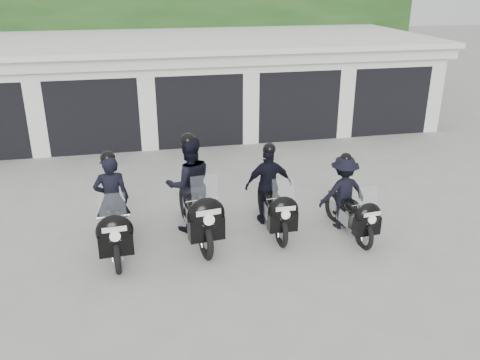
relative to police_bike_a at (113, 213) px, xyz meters
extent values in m
plane|color=#9B9B96|center=(2.47, 0.44, -0.78)|extent=(80.00, 80.00, 0.00)
cube|color=silver|center=(2.47, 8.94, 0.62)|extent=(16.00, 6.00, 2.80)
cube|color=silver|center=(2.47, 8.74, 2.10)|extent=(16.40, 6.80, 0.16)
cube|color=silver|center=(2.47, 5.69, 1.87)|extent=(16.40, 0.12, 0.40)
cube|color=black|center=(2.47, 5.92, -0.66)|extent=(16.00, 0.06, 0.24)
cube|color=silver|center=(-2.18, 6.09, 0.62)|extent=(0.50, 0.50, 2.80)
cube|color=black|center=(-0.63, 7.14, 0.32)|extent=(2.60, 2.60, 2.20)
cube|color=silver|center=(-0.63, 6.09, 1.72)|extent=(2.60, 0.50, 0.60)
cube|color=silver|center=(0.92, 6.09, 0.62)|extent=(0.50, 0.50, 2.80)
cube|color=black|center=(2.47, 7.14, 0.32)|extent=(2.60, 2.60, 2.20)
cube|color=silver|center=(2.47, 6.09, 1.72)|extent=(2.60, 0.50, 0.60)
cube|color=silver|center=(4.02, 6.09, 0.62)|extent=(0.50, 0.50, 2.80)
cube|color=black|center=(5.57, 7.14, 0.32)|extent=(2.60, 2.60, 2.20)
cube|color=silver|center=(5.57, 6.09, 1.72)|extent=(2.60, 0.50, 0.60)
cube|color=silver|center=(7.12, 6.09, 0.62)|extent=(0.50, 0.50, 2.80)
cube|color=black|center=(8.67, 7.14, 0.32)|extent=(2.60, 2.60, 2.20)
cube|color=silver|center=(8.67, 6.09, 1.72)|extent=(2.60, 0.50, 0.60)
cube|color=silver|center=(10.22, 6.09, 0.62)|extent=(0.50, 0.50, 2.80)
cube|color=#183C16|center=(2.47, 12.94, 1.37)|extent=(20.00, 2.00, 4.30)
cylinder|color=black|center=(-4.03, 14.44, 0.87)|extent=(0.24, 0.24, 3.30)
cylinder|color=black|center=(5.47, 14.44, 0.87)|extent=(0.24, 0.24, 3.30)
cylinder|color=black|center=(9.97, 14.44, 0.87)|extent=(0.24, 0.24, 3.30)
torus|color=black|center=(0.04, -0.75, -0.45)|extent=(0.15, 0.76, 0.76)
torus|color=black|center=(-0.04, 0.74, -0.45)|extent=(0.15, 0.76, 0.76)
cube|color=#B1B1B6|center=(0.00, 0.02, -0.38)|extent=(0.30, 0.58, 0.33)
cube|color=black|center=(0.00, 0.00, -0.55)|extent=(0.15, 1.35, 0.06)
ellipsoid|color=black|center=(0.01, -0.16, -0.03)|extent=(0.36, 0.61, 0.30)
cube|color=black|center=(-0.01, 0.29, -0.01)|extent=(0.30, 0.58, 0.10)
ellipsoid|color=black|center=(0.04, -0.83, 0.03)|extent=(0.67, 0.37, 0.62)
cube|color=black|center=(0.04, -0.83, -0.21)|extent=(0.61, 0.26, 0.41)
cube|color=#B2BFC6|center=(0.04, -0.80, 0.45)|extent=(0.46, 0.14, 0.53)
cylinder|color=silver|center=(0.03, -0.62, 0.22)|extent=(0.58, 0.06, 0.03)
cube|color=silver|center=(0.05, -1.00, 0.16)|extent=(0.41, 0.04, 0.09)
cube|color=silver|center=(0.05, -0.97, -0.03)|extent=(0.19, 0.02, 0.10)
imported|color=black|center=(-0.02, 0.31, 0.13)|extent=(0.68, 0.47, 1.82)
sphere|color=black|center=(-0.02, 0.31, 0.98)|extent=(0.28, 0.28, 0.28)
torus|color=black|center=(1.65, -0.59, -0.43)|extent=(0.22, 0.83, 0.82)
torus|color=black|center=(1.45, 1.03, -0.43)|extent=(0.22, 0.83, 0.82)
cube|color=#B1B1B6|center=(1.55, 0.24, -0.35)|extent=(0.37, 0.65, 0.36)
cube|color=black|center=(1.55, 0.22, -0.53)|extent=(0.26, 1.47, 0.07)
ellipsoid|color=black|center=(1.57, 0.05, 0.04)|extent=(0.44, 0.69, 0.33)
cube|color=black|center=(1.51, 0.54, 0.06)|extent=(0.37, 0.65, 0.11)
ellipsoid|color=black|center=(1.66, -0.68, 0.11)|extent=(0.75, 0.45, 0.68)
cube|color=black|center=(1.66, -0.68, -0.15)|extent=(0.68, 0.32, 0.45)
cube|color=#B2BFC6|center=(1.65, -0.64, 0.56)|extent=(0.51, 0.19, 0.58)
cylinder|color=silver|center=(1.63, -0.45, 0.31)|extent=(0.63, 0.11, 0.03)
cube|color=silver|center=(1.68, -0.87, 0.24)|extent=(0.45, 0.07, 0.10)
cube|color=silver|center=(1.68, -0.83, 0.04)|extent=(0.20, 0.04, 0.11)
imported|color=black|center=(1.51, 0.56, 0.22)|extent=(1.05, 0.86, 1.98)
sphere|color=black|center=(1.51, 0.56, 1.14)|extent=(0.30, 0.30, 0.30)
torus|color=black|center=(3.15, -0.46, -0.48)|extent=(0.11, 0.70, 0.70)
torus|color=black|center=(3.15, 0.93, -0.48)|extent=(0.11, 0.70, 0.70)
cube|color=#B1B1B6|center=(3.15, 0.26, -0.41)|extent=(0.25, 0.53, 0.31)
cube|color=black|center=(3.15, 0.24, -0.56)|extent=(0.08, 1.25, 0.06)
ellipsoid|color=black|center=(3.15, 0.09, -0.08)|extent=(0.31, 0.56, 0.28)
cube|color=black|center=(3.15, 0.51, -0.06)|extent=(0.25, 0.53, 0.10)
ellipsoid|color=black|center=(3.15, -0.53, -0.02)|extent=(0.61, 0.32, 0.58)
cube|color=black|center=(3.15, -0.53, -0.25)|extent=(0.56, 0.21, 0.39)
cube|color=#B2BFC6|center=(3.15, -0.50, 0.36)|extent=(0.42, 0.11, 0.49)
cylinder|color=silver|center=(3.15, -0.34, 0.15)|extent=(0.54, 0.03, 0.03)
cube|color=silver|center=(3.16, -0.70, 0.09)|extent=(0.39, 0.02, 0.09)
cube|color=silver|center=(3.16, -0.67, -0.08)|extent=(0.17, 0.01, 0.10)
imported|color=black|center=(3.15, 0.53, 0.07)|extent=(0.99, 0.57, 1.69)
sphere|color=black|center=(3.15, 0.53, 0.86)|extent=(0.26, 0.26, 0.26)
torus|color=black|center=(4.68, -0.90, -0.50)|extent=(0.16, 0.65, 0.65)
torus|color=black|center=(4.56, 0.37, -0.50)|extent=(0.16, 0.65, 0.65)
cube|color=#B1B1B6|center=(4.62, -0.24, -0.44)|extent=(0.28, 0.51, 0.28)
cube|color=black|center=(4.62, -0.26, -0.58)|extent=(0.18, 1.16, 0.05)
ellipsoid|color=black|center=(4.63, -0.39, -0.14)|extent=(0.34, 0.54, 0.26)
cube|color=black|center=(4.60, -0.01, -0.12)|extent=(0.28, 0.51, 0.09)
ellipsoid|color=black|center=(4.69, -0.97, -0.08)|extent=(0.58, 0.34, 0.53)
cube|color=black|center=(4.69, -0.97, -0.29)|extent=(0.53, 0.24, 0.36)
cube|color=#B2BFC6|center=(4.69, -0.94, 0.27)|extent=(0.40, 0.14, 0.45)
cylinder|color=silver|center=(4.67, -0.79, 0.08)|extent=(0.50, 0.07, 0.02)
cube|color=silver|center=(4.70, -1.12, 0.02)|extent=(0.35, 0.05, 0.08)
cube|color=silver|center=(4.70, -1.09, -0.14)|extent=(0.16, 0.03, 0.09)
imported|color=black|center=(4.59, 0.00, 0.00)|extent=(1.05, 0.61, 1.56)
sphere|color=black|center=(4.59, 0.00, 0.73)|extent=(0.24, 0.24, 0.24)
camera|label=1|loc=(0.54, -8.88, 4.14)|focal=38.00mm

